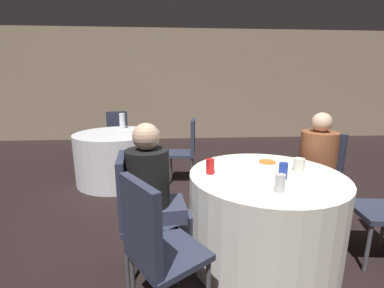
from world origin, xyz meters
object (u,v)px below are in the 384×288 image
at_px(table_far, 119,157).
at_px(bottle_far, 122,121).
at_px(chair_near_west, 136,206).
at_px(chair_far_north, 118,133).
at_px(table_near, 263,216).
at_px(soda_can_red, 210,166).
at_px(person_floral_shirt, 314,168).
at_px(pizza_plate_near, 267,162).
at_px(chair_far_east, 187,145).
at_px(chair_near_southwest, 154,242).
at_px(soda_can_silver, 280,183).
at_px(person_black_shirt, 158,200).
at_px(chair_near_northeast, 320,168).
at_px(soda_can_blue, 283,171).

distance_m(table_far, bottle_far, 0.63).
height_order(chair_near_west, chair_far_north, same).
relative_size(chair_far_north, bottle_far, 3.84).
xyz_separation_m(table_near, soda_can_red, (-0.45, 0.04, 0.43)).
height_order(person_floral_shirt, pizza_plate_near, person_floral_shirt).
relative_size(table_near, person_floral_shirt, 1.06).
distance_m(chair_far_east, person_floral_shirt, 1.76).
bearing_deg(table_near, chair_near_west, -173.12).
bearing_deg(table_near, pizza_plate_near, 68.67).
xyz_separation_m(chair_near_southwest, person_floral_shirt, (1.55, 1.11, 0.04)).
bearing_deg(chair_far_east, soda_can_silver, -160.03).
distance_m(chair_near_southwest, soda_can_red, 0.78).
height_order(chair_far_north, soda_can_red, chair_far_north).
bearing_deg(chair_near_southwest, chair_near_west, 166.25).
height_order(person_floral_shirt, person_black_shirt, person_black_shirt).
xyz_separation_m(chair_near_southwest, chair_far_east, (0.31, 2.35, 0.00)).
height_order(chair_near_west, person_black_shirt, person_black_shirt).
bearing_deg(person_black_shirt, bottle_far, -170.31).
distance_m(chair_near_northeast, soda_can_blue, 1.06).
relative_size(chair_near_northeast, soda_can_silver, 7.71).
bearing_deg(soda_can_silver, person_black_shirt, 163.30).
bearing_deg(soda_can_red, chair_far_east, 93.11).
bearing_deg(chair_far_east, person_black_shirt, 177.00).
height_order(chair_near_west, soda_can_red, chair_near_west).
bearing_deg(soda_can_silver, bottle_far, 120.14).
xyz_separation_m(table_near, soda_can_silver, (-0.04, -0.35, 0.43)).
xyz_separation_m(chair_near_west, soda_can_blue, (1.11, 0.02, 0.24)).
bearing_deg(soda_can_blue, pizza_plate_near, 87.02).
distance_m(pizza_plate_near, soda_can_red, 0.61).
distance_m(table_near, soda_can_red, 0.62).
bearing_deg(chair_far_north, person_black_shirt, 95.22).
xyz_separation_m(chair_far_north, bottle_far, (0.22, -0.61, 0.30)).
bearing_deg(table_far, bottle_far, 89.50).
relative_size(chair_near_west, chair_far_east, 1.00).
bearing_deg(soda_can_blue, bottle_far, 124.67).
bearing_deg(table_far, chair_far_north, 101.99).
relative_size(chair_far_north, soda_can_red, 7.71).
xyz_separation_m(chair_near_northeast, soda_can_red, (-1.28, -0.58, 0.24)).
xyz_separation_m(person_black_shirt, soda_can_blue, (0.95, -0.00, 0.21)).
bearing_deg(chair_far_east, chair_near_northeast, -123.50).
distance_m(chair_near_west, chair_near_northeast, 2.00).
height_order(pizza_plate_near, soda_can_red, soda_can_red).
relative_size(chair_near_west, chair_near_southwest, 1.00).
height_order(chair_near_west, soda_can_blue, chair_near_west).
relative_size(pizza_plate_near, soda_can_red, 1.69).
distance_m(table_near, chair_near_northeast, 1.05).
relative_size(table_far, soda_can_red, 10.17).
height_order(chair_near_west, pizza_plate_near, chair_near_west).
relative_size(table_near, soda_can_red, 10.10).
bearing_deg(person_floral_shirt, soda_can_blue, 99.11).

